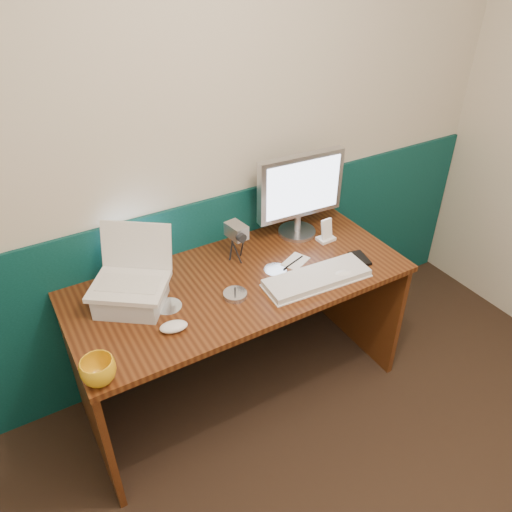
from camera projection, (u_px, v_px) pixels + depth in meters
back_wall at (209, 150)px, 2.34m from camera, size 3.50×0.04×2.50m
wainscot at (218, 279)px, 2.76m from camera, size 3.48×0.02×1.00m
desk at (241, 337)px, 2.55m from camera, size 1.60×0.70×0.75m
laptop_riser at (131, 297)px, 2.16m from camera, size 0.36×0.35×0.09m
laptop at (125, 263)px, 2.06m from camera, size 0.40×0.38×0.26m
monitor at (299, 194)px, 2.55m from camera, size 0.48×0.16×0.47m
keyboard at (317, 278)px, 2.32m from camera, size 0.51×0.20×0.03m
mouse_right at (343, 275)px, 2.33m from camera, size 0.14×0.11×0.04m
mouse_left at (174, 327)px, 2.04m from camera, size 0.13×0.09×0.04m
mug at (98, 371)px, 1.80m from camera, size 0.16×0.16×0.10m
camcorder at (237, 241)px, 2.41m from camera, size 0.12×0.16×0.22m
cd_spindle at (235, 295)px, 2.23m from camera, size 0.11×0.11×0.02m
cd_loose_a at (168, 306)px, 2.18m from camera, size 0.12×0.12×0.00m
cd_loose_b at (275, 269)px, 2.40m from camera, size 0.11×0.11×0.00m
pen at (293, 263)px, 2.44m from camera, size 0.14×0.06×0.01m
papers at (296, 261)px, 2.46m from camera, size 0.16×0.14×0.00m
dock at (326, 239)px, 2.62m from camera, size 0.09×0.07×0.02m
music_player at (327, 229)px, 2.58m from camera, size 0.06×0.03×0.11m
pda at (360, 259)px, 2.47m from camera, size 0.10×0.14×0.01m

